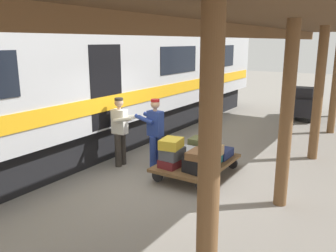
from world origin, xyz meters
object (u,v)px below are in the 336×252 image
suitcase_teal_softside (209,160)px  suitcase_yellow_case (171,143)px  suitcase_gray_aluminum (185,154)px  porter_by_door (120,129)px  luggage_cart (197,163)px  suitcase_brown_leather (199,154)px  suitcase_slate_roller (172,153)px  suitcase_maroon_trunk (173,162)px  train_car (63,79)px  suitcase_tan_vintage (211,151)px  suitcase_black_hardshell (197,165)px  baggage_tug (302,103)px  suitcase_navy_fabric (219,153)px  porter_in_overalls (155,131)px  suitcase_burgundy_valise (197,149)px  suitcase_olive_duffel (198,142)px

suitcase_teal_softside → suitcase_yellow_case: suitcase_yellow_case is taller
suitcase_gray_aluminum → porter_by_door: porter_by_door is taller
luggage_cart → suitcase_brown_leather: 0.77m
suitcase_slate_roller → suitcase_maroon_trunk: bearing=-78.9°
train_car → suitcase_tan_vintage: size_ratio=35.49×
suitcase_black_hardshell → baggage_tug: size_ratio=0.28×
train_car → suitcase_teal_softside: (-4.03, -0.50, -1.64)m
suitcase_brown_leather → luggage_cart: bearing=-58.8°
suitcase_teal_softside → suitcase_slate_roller: bearing=44.4°
suitcase_navy_fabric → porter_in_overalls: size_ratio=0.36×
train_car → suitcase_maroon_trunk: train_car is taller
suitcase_burgundy_valise → suitcase_olive_duffel: size_ratio=1.13×
train_car → suitcase_brown_leather: 4.28m
train_car → suitcase_olive_duffel: bearing=-162.4°
suitcase_teal_softside → suitcase_brown_leather: suitcase_brown_leather is taller
suitcase_olive_duffel → porter_in_overalls: 1.13m
porter_in_overalls → porter_by_door: bearing=20.6°
suitcase_teal_softside → suitcase_brown_leather: 0.62m
suitcase_black_hardshell → suitcase_maroon_trunk: (0.61, 0.00, -0.06)m
suitcase_navy_fabric → suitcase_tan_vintage: bearing=93.3°
suitcase_yellow_case → suitcase_burgundy_valise: bearing=-90.1°
porter_by_door → train_car: bearing=2.1°
suitcase_teal_softside → porter_by_door: bearing=11.1°
suitcase_gray_aluminum → luggage_cart: bearing=180.0°
luggage_cart → suitcase_tan_vintage: bearing=-176.6°
suitcase_brown_leather → baggage_tug: 8.14m
luggage_cart → suitcase_black_hardshell: 0.68m
suitcase_burgundy_valise → suitcase_yellow_case: 1.28m
suitcase_brown_leather → suitcase_gray_aluminum: bearing=-40.8°
suitcase_navy_fabric → suitcase_gray_aluminum: (0.61, 0.57, 0.03)m
suitcase_olive_duffel → baggage_tug: 7.05m
suitcase_tan_vintage → porter_by_door: 2.29m
suitcase_burgundy_valise → suitcase_olive_duffel: bearing=-137.7°
suitcase_navy_fabric → porter_by_door: bearing=24.5°
suitcase_tan_vintage → baggage_tug: (-0.37, -7.56, -0.00)m
suitcase_brown_leather → baggage_tug: size_ratio=0.32×
suitcase_teal_softside → luggage_cart: bearing=0.0°
suitcase_tan_vintage → porter_in_overalls: (1.42, 0.15, 0.30)m
suitcase_slate_roller → suitcase_teal_softside: bearing=-135.6°
porter_by_door → suitcase_maroon_trunk: bearing=175.0°
suitcase_tan_vintage → suitcase_gray_aluminum: bearing=1.8°
suitcase_maroon_trunk → suitcase_slate_roller: (-0.00, 0.02, 0.21)m
luggage_cart → suitcase_maroon_trunk: (0.31, 0.57, 0.14)m
train_car → suitcase_olive_duffel: train_car is taller
luggage_cart → porter_by_door: porter_by_door is taller
luggage_cart → suitcase_brown_leather: bearing=121.2°
suitcase_navy_fabric → suitcase_teal_softside: (0.00, 0.57, -0.01)m
suitcase_maroon_trunk → porter_by_door: size_ratio=0.36×
luggage_cart → suitcase_brown_leather: (-0.33, 0.55, 0.42)m
suitcase_brown_leather → suitcase_olive_duffel: (0.61, -1.15, -0.10)m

